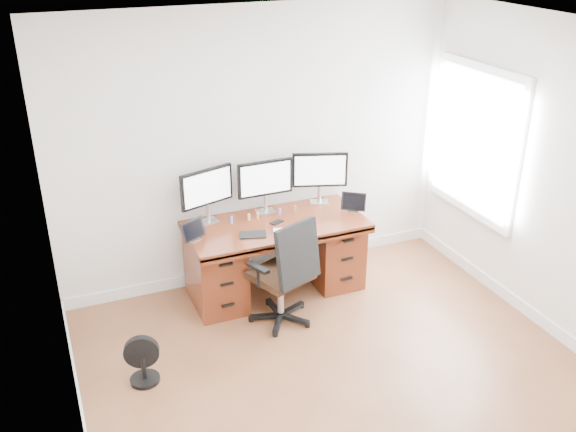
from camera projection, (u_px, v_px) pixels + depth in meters
name	position (u px, v px, depth m)	size (l,w,h in m)	color
ground	(364.00, 406.00, 4.88)	(4.50, 4.50, 0.00)	brown
back_wall	(258.00, 148.00, 6.19)	(4.00, 0.10, 2.70)	white
desk	(275.00, 254.00, 6.24)	(1.70, 0.80, 0.75)	#602713
office_chair	(284.00, 289.00, 5.75)	(0.72, 0.72, 1.04)	black
floor_fan	(143.00, 361.00, 5.05)	(0.29, 0.24, 0.41)	black
monitor_left	(207.00, 189.00, 5.94)	(0.54, 0.20, 0.53)	silver
monitor_center	(265.00, 180.00, 6.15)	(0.55, 0.14, 0.53)	silver
monitor_right	(320.00, 172.00, 6.35)	(0.53, 0.21, 0.53)	silver
tablet_left	(194.00, 231.00, 5.70)	(0.24, 0.17, 0.19)	silver
tablet_right	(354.00, 203.00, 6.27)	(0.23, 0.19, 0.19)	silver
keyboard	(287.00, 231.00, 5.89)	(0.26, 0.11, 0.01)	white
trackpad	(303.00, 226.00, 6.00)	(0.14, 0.14, 0.01)	silver
drawing_tablet	(253.00, 235.00, 5.83)	(0.24, 0.15, 0.01)	black
phone	(277.00, 222.00, 6.06)	(0.13, 0.07, 0.01)	black
figurine_blue	(231.00, 219.00, 6.03)	(0.03, 0.03, 0.07)	#4B6ADE
figurine_yellow	(249.00, 216.00, 6.10)	(0.03, 0.03, 0.07)	#DDB96F
figurine_orange	(258.00, 215.00, 6.13)	(0.03, 0.03, 0.07)	#F19642
figurine_purple	(280.00, 211.00, 6.21)	(0.03, 0.03, 0.07)	#9869CE
figurine_brown	(295.00, 208.00, 6.26)	(0.03, 0.03, 0.07)	olive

